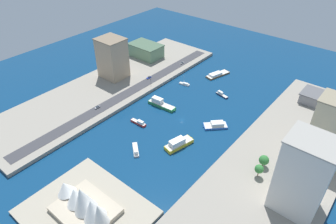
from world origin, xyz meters
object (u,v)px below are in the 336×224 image
(ferry_green_doubledeck, at_px, (161,104))
(patrol_launch_navy, at_px, (222,94))
(yacht_sleek_gray, at_px, (136,150))
(sedan_silver, at_px, (97,107))
(hotel_broad_white, at_px, (303,176))
(warehouse_low_gray, at_px, (327,102))
(opera_landmark, at_px, (84,203))
(tugboat_red, at_px, (139,122))
(apartment_midrise_tan, at_px, (112,58))
(catamaran_blue, at_px, (216,125))
(terminal_long_green, at_px, (146,50))
(ferry_yellow_fast, at_px, (179,143))
(traffic_light_waterfront, at_px, (151,81))
(office_block_beige, at_px, (334,131))
(hatchback_blue, at_px, (149,77))
(van_white, at_px, (182,63))
(barge_flat_brown, at_px, (217,74))
(sailboat_small_white, at_px, (184,84))

(ferry_green_doubledeck, bearing_deg, patrol_launch_navy, -123.33)
(yacht_sleek_gray, height_order, sedan_silver, sedan_silver)
(hotel_broad_white, bearing_deg, patrol_launch_navy, -39.98)
(hotel_broad_white, xyz_separation_m, warehouse_low_gray, (15.72, -117.01, -19.69))
(sedan_silver, bearing_deg, ferry_green_doubledeck, -132.45)
(opera_landmark, bearing_deg, tugboat_red, -65.79)
(apartment_midrise_tan, bearing_deg, catamaran_blue, 178.90)
(terminal_long_green, xyz_separation_m, sedan_silver, (-38.26, 100.81, -6.02))
(ferry_yellow_fast, relative_size, hotel_broad_white, 0.50)
(ferry_yellow_fast, xyz_separation_m, catamaran_blue, (-8.63, -36.37, -0.92))
(yacht_sleek_gray, relative_size, traffic_light_waterfront, 2.12)
(office_block_beige, bearing_deg, warehouse_low_gray, -75.25)
(office_block_beige, xyz_separation_m, apartment_midrise_tan, (194.90, 11.82, -3.43))
(warehouse_low_gray, bearing_deg, traffic_light_waterfront, 26.25)
(ferry_yellow_fast, height_order, hotel_broad_white, hotel_broad_white)
(hatchback_blue, bearing_deg, catamaran_blue, 167.18)
(van_white, bearing_deg, catamaran_blue, 141.65)
(catamaran_blue, relative_size, opera_landmark, 0.44)
(ferry_green_doubledeck, relative_size, van_white, 6.28)
(patrol_launch_navy, height_order, traffic_light_waterfront, traffic_light_waterfront)
(patrol_launch_navy, bearing_deg, catamaran_blue, 115.94)
(barge_flat_brown, height_order, warehouse_low_gray, warehouse_low_gray)
(sailboat_small_white, distance_m, apartment_midrise_tan, 73.08)
(tugboat_red, bearing_deg, hatchback_blue, -54.32)
(ferry_green_doubledeck, bearing_deg, van_white, -66.13)
(terminal_long_green, relative_size, warehouse_low_gray, 0.83)
(barge_flat_brown, xyz_separation_m, hatchback_blue, (45.82, 51.55, 2.44))
(warehouse_low_gray, xyz_separation_m, traffic_light_waterfront, (137.64, 67.88, -0.15))
(ferry_yellow_fast, xyz_separation_m, van_white, (75.34, -102.81, 1.30))
(barge_flat_brown, distance_m, opera_landmark, 189.12)
(hatchback_blue, bearing_deg, office_block_beige, 177.83)
(yacht_sleek_gray, bearing_deg, opera_landmark, 105.28)
(ferry_yellow_fast, bearing_deg, warehouse_low_gray, -119.98)
(tugboat_red, bearing_deg, warehouse_low_gray, -132.91)
(catamaran_blue, height_order, hotel_broad_white, hotel_broad_white)
(tugboat_red, bearing_deg, catamaran_blue, -143.88)
(sailboat_small_white, relative_size, van_white, 2.56)
(sedan_silver, distance_m, opera_landmark, 102.02)
(warehouse_low_gray, distance_m, opera_landmark, 207.46)
(sailboat_small_white, bearing_deg, barge_flat_brown, -112.16)
(patrol_launch_navy, xyz_separation_m, sailboat_small_white, (37.57, 5.85, -0.28))
(ferry_yellow_fast, xyz_separation_m, opera_landmark, (5.06, 78.28, 6.64))
(patrol_launch_navy, bearing_deg, traffic_light_waterfront, 27.29)
(patrol_launch_navy, distance_m, catamaran_blue, 46.98)
(ferry_yellow_fast, distance_m, hotel_broad_white, 86.35)
(barge_flat_brown, distance_m, ferry_yellow_fast, 113.81)
(tugboat_red, relative_size, catamaran_blue, 0.82)
(ferry_yellow_fast, xyz_separation_m, warehouse_low_gray, (-67.06, -116.23, 4.86))
(hotel_broad_white, bearing_deg, apartment_midrise_tan, -11.53)
(ferry_green_doubledeck, height_order, van_white, ferry_green_doubledeck)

